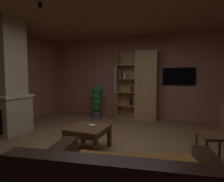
{
  "coord_description": "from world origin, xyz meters",
  "views": [
    {
      "loc": [
        1.24,
        -2.89,
        1.31
      ],
      "look_at": [
        0.0,
        0.4,
        1.05
      ],
      "focal_mm": 28.53,
      "sensor_mm": 36.0,
      "label": 1
    }
  ],
  "objects_px": {
    "coffee_table": "(88,131)",
    "dining_chair": "(220,131)",
    "potted_floor_plant": "(97,100)",
    "wall_mounted_tv": "(179,76)",
    "bookshelf_cabinet": "(144,86)",
    "table_book_0": "(92,125)",
    "stone_fireplace": "(5,82)"
  },
  "relations": [
    {
      "from": "bookshelf_cabinet",
      "to": "coffee_table",
      "type": "height_order",
      "value": "bookshelf_cabinet"
    },
    {
      "from": "potted_floor_plant",
      "to": "wall_mounted_tv",
      "type": "xyz_separation_m",
      "value": [
        2.46,
        0.56,
        0.77
      ]
    },
    {
      "from": "table_book_0",
      "to": "wall_mounted_tv",
      "type": "distance_m",
      "value": 3.35
    },
    {
      "from": "bookshelf_cabinet",
      "to": "dining_chair",
      "type": "bearing_deg",
      "value": -58.0
    },
    {
      "from": "stone_fireplace",
      "to": "wall_mounted_tv",
      "type": "distance_m",
      "value": 4.69
    },
    {
      "from": "stone_fireplace",
      "to": "table_book_0",
      "type": "relative_size",
      "value": 19.16
    },
    {
      "from": "table_book_0",
      "to": "dining_chair",
      "type": "bearing_deg",
      "value": 2.79
    },
    {
      "from": "wall_mounted_tv",
      "to": "coffee_table",
      "type": "bearing_deg",
      "value": -116.87
    },
    {
      "from": "stone_fireplace",
      "to": "bookshelf_cabinet",
      "type": "relative_size",
      "value": 1.24
    },
    {
      "from": "coffee_table",
      "to": "wall_mounted_tv",
      "type": "distance_m",
      "value": 3.45
    },
    {
      "from": "table_book_0",
      "to": "potted_floor_plant",
      "type": "xyz_separation_m",
      "value": [
        -1.02,
        2.33,
        0.14
      ]
    },
    {
      "from": "stone_fireplace",
      "to": "dining_chair",
      "type": "height_order",
      "value": "stone_fireplace"
    },
    {
      "from": "table_book_0",
      "to": "potted_floor_plant",
      "type": "distance_m",
      "value": 2.54
    },
    {
      "from": "bookshelf_cabinet",
      "to": "wall_mounted_tv",
      "type": "bearing_deg",
      "value": 11.73
    },
    {
      "from": "bookshelf_cabinet",
      "to": "table_book_0",
      "type": "distance_m",
      "value": 2.78
    },
    {
      "from": "bookshelf_cabinet",
      "to": "potted_floor_plant",
      "type": "distance_m",
      "value": 1.56
    },
    {
      "from": "potted_floor_plant",
      "to": "coffee_table",
      "type": "bearing_deg",
      "value": -67.91
    },
    {
      "from": "bookshelf_cabinet",
      "to": "coffee_table",
      "type": "relative_size",
      "value": 3.11
    },
    {
      "from": "potted_floor_plant",
      "to": "wall_mounted_tv",
      "type": "bearing_deg",
      "value": 12.74
    },
    {
      "from": "dining_chair",
      "to": "wall_mounted_tv",
      "type": "xyz_separation_m",
      "value": [
        -0.6,
        2.79,
        0.83
      ]
    },
    {
      "from": "bookshelf_cabinet",
      "to": "table_book_0",
      "type": "xyz_separation_m",
      "value": [
        -0.43,
        -2.67,
        -0.61
      ]
    },
    {
      "from": "coffee_table",
      "to": "bookshelf_cabinet",
      "type": "bearing_deg",
      "value": 80.07
    },
    {
      "from": "table_book_0",
      "to": "bookshelf_cabinet",
      "type": "bearing_deg",
      "value": 80.82
    },
    {
      "from": "bookshelf_cabinet",
      "to": "stone_fireplace",
      "type": "bearing_deg",
      "value": -138.68
    },
    {
      "from": "coffee_table",
      "to": "dining_chair",
      "type": "relative_size",
      "value": 0.75
    },
    {
      "from": "dining_chair",
      "to": "bookshelf_cabinet",
      "type": "bearing_deg",
      "value": 122.0
    },
    {
      "from": "wall_mounted_tv",
      "to": "bookshelf_cabinet",
      "type": "bearing_deg",
      "value": -168.27
    },
    {
      "from": "coffee_table",
      "to": "potted_floor_plant",
      "type": "bearing_deg",
      "value": 112.09
    },
    {
      "from": "potted_floor_plant",
      "to": "wall_mounted_tv",
      "type": "distance_m",
      "value": 2.64
    },
    {
      "from": "bookshelf_cabinet",
      "to": "wall_mounted_tv",
      "type": "height_order",
      "value": "bookshelf_cabinet"
    },
    {
      "from": "coffee_table",
      "to": "table_book_0",
      "type": "relative_size",
      "value": 4.94
    },
    {
      "from": "stone_fireplace",
      "to": "potted_floor_plant",
      "type": "height_order",
      "value": "stone_fireplace"
    }
  ]
}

